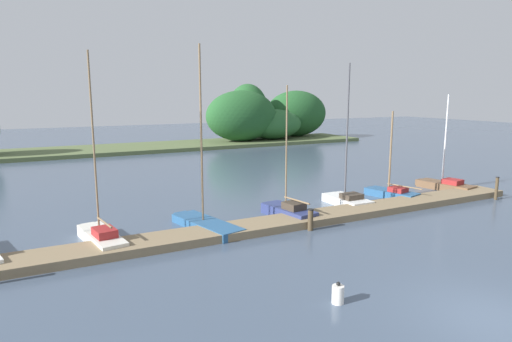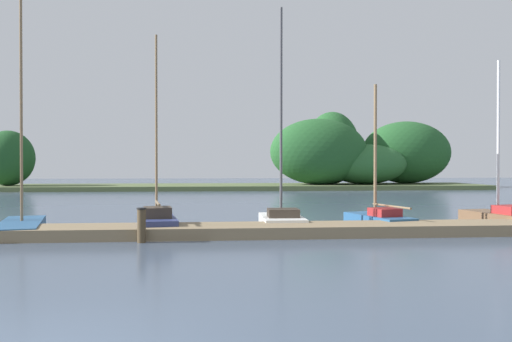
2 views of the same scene
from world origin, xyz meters
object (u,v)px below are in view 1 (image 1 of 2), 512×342
(sailboat_1, at_px, (101,235))
(sailboat_4, at_px, (346,198))
(sailboat_2, at_px, (204,222))
(sailboat_5, at_px, (391,192))
(sailboat_6, at_px, (444,184))
(sailboat_3, at_px, (288,210))
(channel_buoy_0, at_px, (338,294))
(mooring_piling_1, at_px, (310,220))
(mooring_piling_2, at_px, (497,188))

(sailboat_1, bearing_deg, sailboat_4, -96.50)
(sailboat_2, bearing_deg, sailboat_5, -100.18)
(sailboat_6, bearing_deg, sailboat_5, 80.83)
(sailboat_3, distance_m, channel_buoy_0, 9.08)
(mooring_piling_1, bearing_deg, sailboat_6, 14.07)
(sailboat_5, relative_size, mooring_piling_2, 3.78)
(sailboat_4, relative_size, sailboat_5, 1.51)
(sailboat_1, distance_m, sailboat_6, 21.05)
(sailboat_1, xyz_separation_m, sailboat_6, (21.03, 0.71, -0.03))
(mooring_piling_2, bearing_deg, sailboat_1, 173.18)
(mooring_piling_1, relative_size, mooring_piling_2, 0.73)
(sailboat_6, bearing_deg, mooring_piling_2, 176.66)
(mooring_piling_2, bearing_deg, sailboat_6, 96.19)
(sailboat_1, bearing_deg, mooring_piling_2, -105.54)
(sailboat_5, distance_m, mooring_piling_1, 8.41)
(sailboat_2, height_order, sailboat_3, sailboat_2)
(sailboat_4, bearing_deg, sailboat_5, -86.12)
(sailboat_2, height_order, mooring_piling_2, sailboat_2)
(channel_buoy_0, bearing_deg, sailboat_5, 39.83)
(sailboat_3, height_order, sailboat_4, sailboat_4)
(sailboat_2, height_order, sailboat_5, sailboat_2)
(sailboat_5, bearing_deg, sailboat_2, 79.00)
(sailboat_1, bearing_deg, sailboat_2, -98.24)
(sailboat_6, height_order, channel_buoy_0, sailboat_6)
(sailboat_1, relative_size, sailboat_2, 0.94)
(sailboat_6, bearing_deg, sailboat_3, 84.44)
(sailboat_4, bearing_deg, sailboat_2, 94.12)
(sailboat_2, relative_size, channel_buoy_0, 12.28)
(sailboat_2, height_order, sailboat_4, sailboat_2)
(mooring_piling_2, xyz_separation_m, channel_buoy_0, (-16.03, -5.99, -0.40))
(sailboat_2, bearing_deg, mooring_piling_2, -111.99)
(channel_buoy_0, bearing_deg, sailboat_4, 49.93)
(sailboat_6, xyz_separation_m, mooring_piling_2, (0.35, -3.27, 0.34))
(sailboat_4, xyz_separation_m, sailboat_5, (3.45, 0.18, -0.04))
(sailboat_2, xyz_separation_m, sailboat_5, (11.93, 0.64, 0.02))
(mooring_piling_2, bearing_deg, sailboat_5, 146.91)
(sailboat_3, relative_size, sailboat_4, 0.84)
(sailboat_5, distance_m, sailboat_6, 4.61)
(sailboat_1, relative_size, mooring_piling_2, 5.76)
(sailboat_3, bearing_deg, mooring_piling_2, -109.43)
(sailboat_1, xyz_separation_m, mooring_piling_2, (21.39, -2.56, 0.31))
(sailboat_5, xyz_separation_m, mooring_piling_1, (-7.82, -3.09, 0.17))
(sailboat_5, xyz_separation_m, mooring_piling_2, (4.97, -3.24, 0.35))
(sailboat_5, distance_m, mooring_piling_2, 5.94)
(mooring_piling_1, bearing_deg, sailboat_1, 164.35)
(sailboat_1, xyz_separation_m, sailboat_5, (16.42, 0.68, -0.04))
(sailboat_3, distance_m, mooring_piling_2, 12.83)
(sailboat_4, bearing_deg, sailboat_6, -87.57)
(sailboat_3, bearing_deg, mooring_piling_1, 166.50)
(sailboat_6, distance_m, channel_buoy_0, 18.20)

